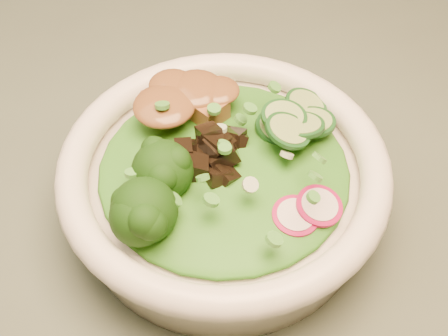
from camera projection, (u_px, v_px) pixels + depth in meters
name	position (u px, v px, depth m)	size (l,w,h in m)	color
salad_bowl	(224.00, 183.00, 0.51)	(0.27, 0.27, 0.07)	white
lettuce_bed	(224.00, 167.00, 0.50)	(0.20, 0.20, 0.02)	#266615
broccoli_florets	(159.00, 194.00, 0.46)	(0.08, 0.07, 0.04)	black
radish_slices	(281.00, 216.00, 0.46)	(0.11, 0.04, 0.02)	#990B43
cucumber_slices	(287.00, 123.00, 0.51)	(0.07, 0.07, 0.04)	#99C06A
mushroom_heap	(215.00, 147.00, 0.49)	(0.07, 0.07, 0.04)	black
tofu_cubes	(180.00, 112.00, 0.52)	(0.09, 0.06, 0.04)	#925B30
peanut_sauce	(180.00, 100.00, 0.51)	(0.07, 0.06, 0.02)	brown
scallion_garnish	(224.00, 147.00, 0.48)	(0.19, 0.19, 0.02)	#499A36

